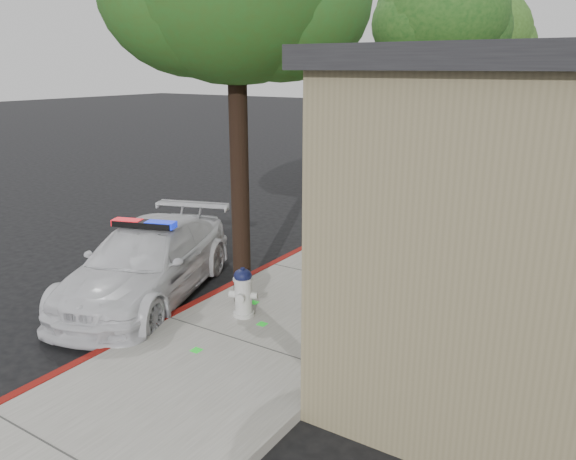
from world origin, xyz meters
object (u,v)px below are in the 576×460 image
Objects in this scene: police_car at (147,262)px; street_tree_far at (479,38)px; fire_hydrant at (243,292)px; street_tree_mid at (442,21)px.

street_tree_far is at bearing 61.00° from police_car.
fire_hydrant is 0.13× the size of street_tree_far.
fire_hydrant is 10.04m from street_tree_mid.
police_car is 2.14m from fire_hydrant.
police_car reaches higher than fire_hydrant.
street_tree_far reaches higher than police_car.
street_tree_mid reaches higher than fire_hydrant.
police_car is 10.25m from street_tree_mid.
police_car is 13.40m from street_tree_far.
street_tree_far is (2.21, 12.51, 4.25)m from police_car.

